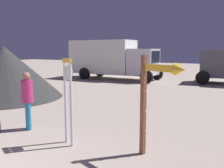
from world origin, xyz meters
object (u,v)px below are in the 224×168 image
object	(u,v)px
arrow_sign	(157,90)
box_truck_near	(111,58)
standing_clock	(68,93)
person_near_clock	(27,98)
dome_tent	(5,72)

from	to	relation	value
arrow_sign	box_truck_near	distance (m)	14.52
arrow_sign	box_truck_near	bearing A→B (deg)	122.77
standing_clock	arrow_sign	size ratio (longest dim) A/B	0.96
person_near_clock	box_truck_near	bearing A→B (deg)	107.90
box_truck_near	arrow_sign	bearing A→B (deg)	-57.23
standing_clock	dome_tent	world-z (taller)	dome_tent
standing_clock	person_near_clock	bearing A→B (deg)	169.54
arrow_sign	person_near_clock	bearing A→B (deg)	178.31
standing_clock	person_near_clock	size ratio (longest dim) A/B	1.26
standing_clock	person_near_clock	xyz separation A→B (m)	(-1.79, 0.33, -0.34)
standing_clock	arrow_sign	distance (m)	2.19
person_near_clock	box_truck_near	distance (m)	12.72
standing_clock	arrow_sign	bearing A→B (deg)	5.61
standing_clock	arrow_sign	xyz separation A→B (m)	(2.17, 0.21, 0.23)
standing_clock	arrow_sign	world-z (taller)	arrow_sign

